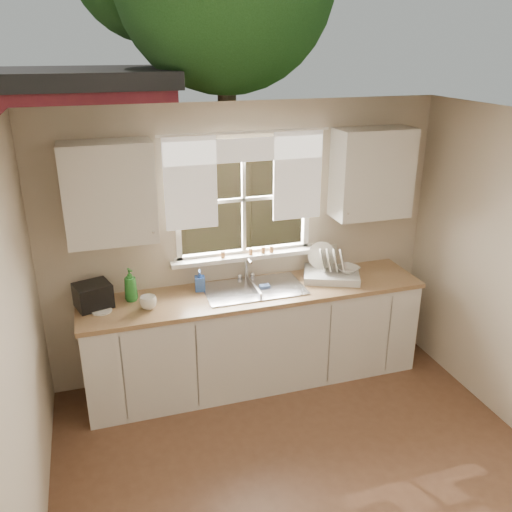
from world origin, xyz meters
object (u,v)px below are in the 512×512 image
object	(u,v)px
cup	(148,303)
black_appliance	(93,295)
dish_rack	(331,271)
soap_bottle_a	(130,285)

from	to	relation	value
cup	black_appliance	xyz separation A→B (m)	(-0.43, 0.17, 0.05)
dish_rack	soap_bottle_a	distance (m)	1.81
dish_rack	cup	world-z (taller)	dish_rack
dish_rack	black_appliance	distance (m)	2.12
soap_bottle_a	cup	size ratio (longest dim) A/B	2.08
dish_rack	cup	xyz separation A→B (m)	(-1.69, -0.12, -0.01)
dish_rack	black_appliance	size ratio (longest dim) A/B	2.20
soap_bottle_a	black_appliance	size ratio (longest dim) A/B	1.04
soap_bottle_a	black_appliance	distance (m)	0.31
dish_rack	cup	distance (m)	1.69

